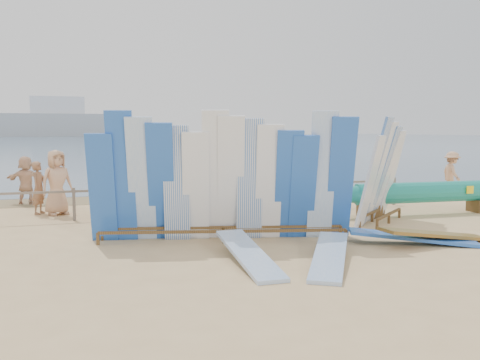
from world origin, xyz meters
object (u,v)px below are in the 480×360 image
object	(u,v)px
main_surfboard_rack	(224,183)
side_surfboard_rack	(381,176)
flat_board_a	(248,263)
beachgoer_4	(169,180)
flat_board_b	(330,264)
beachgoer_2	(101,188)
beach_chair_left	(244,200)
beachgoer_1	(39,188)
beach_chair_right	(267,199)
beachgoer_5	(265,176)
beachgoer_0	(57,182)
beachgoer_11	(26,180)
beachgoer_extra_0	(452,173)
beachgoer_9	(308,174)
flat_board_c	(436,244)
stroller	(252,192)
beachgoer_10	(382,171)
beachgoer_8	(288,176)
flat_board_d	(413,244)
beachgoer_3	(199,175)
beachgoer_7	(332,176)
vendor_table	(318,210)

from	to	relation	value
main_surfboard_rack	side_surfboard_rack	world-z (taller)	main_surfboard_rack
flat_board_a	beachgoer_4	xyz separation A→B (m)	(-0.27, 7.48, 0.86)
flat_board_b	beachgoer_2	bearing A→B (deg)	150.57
beach_chair_left	beachgoer_1	world-z (taller)	beachgoer_1
beach_chair_right	flat_board_a	bearing A→B (deg)	-103.95
beachgoer_5	beachgoer_0	xyz separation A→B (m)	(-7.04, -1.80, 0.18)
beach_chair_left	beachgoer_11	size ratio (longest dim) A/B	0.53
beachgoer_0	beachgoer_extra_0	bearing A→B (deg)	-26.60
beachgoer_4	beachgoer_extra_0	size ratio (longest dim) A/B	1.04
main_surfboard_rack	beachgoer_9	size ratio (longest dim) A/B	3.28
flat_board_a	beachgoer_extra_0	bearing A→B (deg)	34.61
flat_board_c	stroller	xyz separation A→B (m)	(-2.07, 6.34, 0.45)
beachgoer_5	beachgoer_11	bearing A→B (deg)	-7.50
beachgoer_5	beachgoer_11	xyz separation A→B (m)	(-8.12, 0.70, 0.04)
beachgoer_10	beachgoer_8	bearing A→B (deg)	-18.55
beachgoer_5	stroller	bearing A→B (deg)	56.88
flat_board_d	beachgoer_11	bearing A→B (deg)	68.41
beachgoer_2	beachgoer_8	bearing A→B (deg)	-87.92
flat_board_c	beachgoer_3	distance (m)	9.54
main_surfboard_rack	beachgoer_7	distance (m)	7.64
flat_board_d	beachgoer_4	bearing A→B (deg)	54.70
beachgoer_0	beachgoer_10	xyz separation A→B (m)	(11.51, 1.17, -0.04)
flat_board_c	beach_chair_right	world-z (taller)	beach_chair_right
flat_board_d	flat_board_b	xyz separation A→B (m)	(-2.47, -0.94, 0.00)
beachgoer_3	vendor_table	bearing A→B (deg)	122.71
beachgoer_10	beachgoer_7	bearing A→B (deg)	-13.62
vendor_table	beachgoer_extra_0	xyz separation A→B (m)	(7.48, 4.09, 0.43)
beachgoer_1	beachgoer_5	bearing A→B (deg)	-56.80
beachgoer_8	flat_board_d	bearing A→B (deg)	106.36
vendor_table	beachgoer_8	xyz separation A→B (m)	(0.90, 4.26, 0.51)
stroller	beachgoer_extra_0	distance (m)	8.09
beach_chair_left	flat_board_b	bearing A→B (deg)	-79.50
beachgoer_0	beach_chair_right	bearing A→B (deg)	-29.68
beachgoer_5	beachgoer_9	xyz separation A→B (m)	(1.34, -0.77, 0.12)
beachgoer_extra_0	beachgoer_10	bearing A→B (deg)	84.50
stroller	beachgoer_9	xyz separation A→B (m)	(2.47, 1.14, 0.44)
stroller	beachgoer_2	size ratio (longest dim) A/B	0.69
vendor_table	flat_board_b	distance (m)	3.79
vendor_table	beach_chair_left	world-z (taller)	vendor_table
beachgoer_1	beachgoer_8	xyz separation A→B (m)	(7.91, 0.21, 0.13)
stroller	beachgoer_10	bearing A→B (deg)	0.74
beachgoer_4	side_surfboard_rack	bearing A→B (deg)	3.00
stroller	beachgoer_8	size ratio (longest dim) A/B	0.62
beachgoer_0	beachgoer_11	xyz separation A→B (m)	(-1.08, 2.50, -0.14)
beachgoer_1	beachgoer_7	xyz separation A→B (m)	(9.64, 0.28, 0.06)
flat_board_b	flat_board_c	bearing A→B (deg)	45.82
beach_chair_left	beachgoer_9	size ratio (longest dim) A/B	0.48
beachgoer_4	beachgoer_11	bearing A→B (deg)	-155.49
flat_board_b	stroller	xyz separation A→B (m)	(0.87, 7.13, 0.45)
flat_board_a	beach_chair_right	xyz separation A→B (m)	(2.76, 6.56, 0.23)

